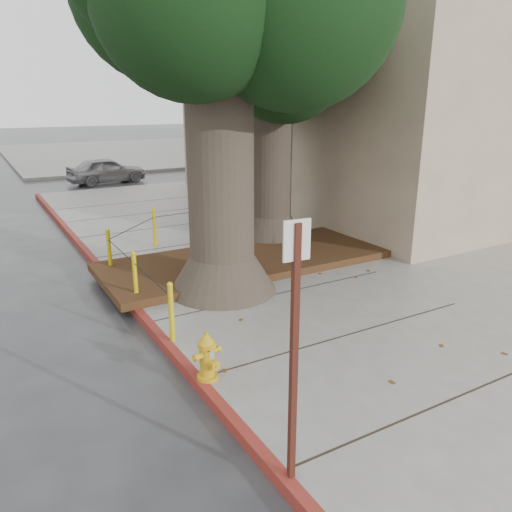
% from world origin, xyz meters
% --- Properties ---
extents(ground, '(140.00, 140.00, 0.00)m').
position_xyz_m(ground, '(0.00, 0.00, 0.00)').
color(ground, '#28282B').
rests_on(ground, ground).
extents(sidewalk_main, '(16.00, 26.00, 0.15)m').
position_xyz_m(sidewalk_main, '(6.00, 2.50, 0.07)').
color(sidewalk_main, slate).
rests_on(sidewalk_main, ground).
extents(sidewalk_far, '(16.00, 20.00, 0.15)m').
position_xyz_m(sidewalk_far, '(6.00, 30.00, 0.07)').
color(sidewalk_far, slate).
rests_on(sidewalk_far, ground).
extents(curb_red, '(0.14, 26.00, 0.16)m').
position_xyz_m(curb_red, '(-2.00, 2.50, 0.07)').
color(curb_red, maroon).
rests_on(curb_red, ground).
extents(planter_bed, '(6.40, 2.60, 0.16)m').
position_xyz_m(planter_bed, '(0.90, 3.90, 0.23)').
color(planter_bed, black).
rests_on(planter_bed, sidewalk_main).
extents(building_corner, '(12.00, 13.00, 10.00)m').
position_xyz_m(building_corner, '(10.00, 8.50, 5.00)').
color(building_corner, tan).
rests_on(building_corner, ground).
extents(building_side_white, '(10.00, 10.00, 9.00)m').
position_xyz_m(building_side_white, '(16.00, 26.00, 4.50)').
color(building_side_white, silver).
rests_on(building_side_white, ground).
extents(building_side_grey, '(12.00, 14.00, 12.00)m').
position_xyz_m(building_side_grey, '(22.00, 32.00, 6.00)').
color(building_side_grey, slate).
rests_on(building_side_grey, ground).
extents(tree_far, '(4.50, 3.80, 7.17)m').
position_xyz_m(tree_far, '(2.64, 5.32, 5.02)').
color(tree_far, '#4C3F33').
rests_on(tree_far, sidewalk_main).
extents(bollard_ring, '(3.79, 5.39, 0.95)m').
position_xyz_m(bollard_ring, '(-0.87, 4.38, 0.66)').
color(bollard_ring, gold).
rests_on(bollard_ring, sidewalk_main).
extents(fire_hydrant, '(0.36, 0.34, 0.68)m').
position_xyz_m(fire_hydrant, '(-1.90, -0.07, 0.48)').
color(fire_hydrant, gold).
rests_on(fire_hydrant, sidewalk_main).
extents(signpost, '(0.25, 0.07, 2.57)m').
position_xyz_m(signpost, '(-1.95, -2.10, 1.60)').
color(signpost, '#471911').
rests_on(signpost, sidewalk_main).
extents(car_silver, '(3.58, 1.80, 1.17)m').
position_xyz_m(car_silver, '(1.26, 17.67, 0.59)').
color(car_silver, '#97979B').
rests_on(car_silver, ground).
extents(car_red, '(3.99, 1.46, 1.30)m').
position_xyz_m(car_red, '(8.29, 19.19, 0.65)').
color(car_red, maroon).
rests_on(car_red, ground).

